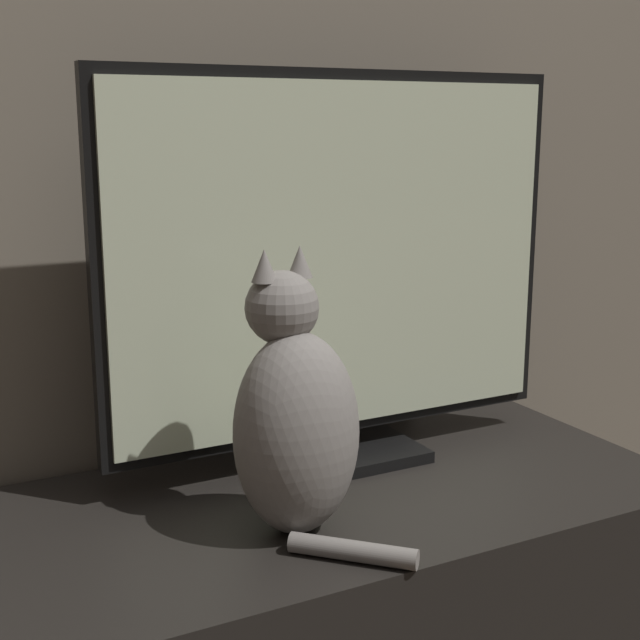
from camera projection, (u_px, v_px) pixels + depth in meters
name	position (u px, v px, depth m)	size (l,w,h in m)	color
tv_stand	(286.00, 624.00, 1.41)	(1.28, 0.54, 0.41)	black
tv	(339.00, 270.00, 1.46)	(0.82, 0.17, 0.65)	black
cat	(294.00, 420.00, 1.25)	(0.21, 0.29, 0.40)	gray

